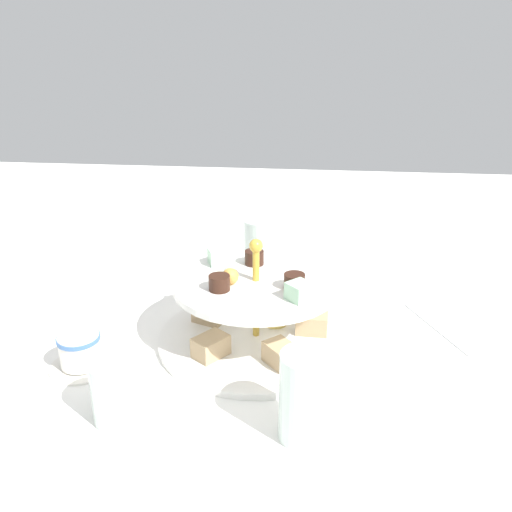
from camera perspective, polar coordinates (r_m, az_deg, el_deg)
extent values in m
plane|color=white|center=(0.82, 0.00, -9.15)|extent=(2.40, 2.40, 0.00)
cylinder|color=white|center=(0.81, 0.00, -8.85)|extent=(0.30, 0.30, 0.01)
cylinder|color=white|center=(0.77, 0.00, -2.98)|extent=(0.24, 0.24, 0.01)
cylinder|color=gold|center=(0.78, 0.00, -4.25)|extent=(0.01, 0.01, 0.16)
sphere|color=gold|center=(0.75, 0.00, 1.11)|extent=(0.02, 0.02, 0.02)
cube|color=tan|center=(0.84, -5.10, -6.15)|extent=(0.05, 0.06, 0.03)
cube|color=tan|center=(0.76, -4.94, -9.75)|extent=(0.06, 0.06, 0.03)
cube|color=tan|center=(0.74, 2.76, -10.65)|extent=(0.06, 0.06, 0.03)
cube|color=tan|center=(0.82, 6.08, -7.28)|extent=(0.04, 0.05, 0.03)
cube|color=tan|center=(0.88, 1.18, -4.90)|extent=(0.05, 0.04, 0.03)
cylinder|color=#E5C660|center=(0.84, 2.13, -6.95)|extent=(0.04, 0.04, 0.01)
cylinder|color=#381E14|center=(0.74, -4.01, -2.92)|extent=(0.03, 0.03, 0.02)
cylinder|color=#381E14|center=(0.74, 4.20, -2.77)|extent=(0.03, 0.03, 0.02)
cylinder|color=#381E14|center=(0.82, -0.19, -0.17)|extent=(0.03, 0.03, 0.02)
cube|color=#B2E5BC|center=(0.82, -4.08, -0.07)|extent=(0.04, 0.04, 0.02)
cube|color=#B2E5BC|center=(0.71, 4.75, -3.84)|extent=(0.04, 0.04, 0.02)
sphere|color=gold|center=(0.75, -2.80, -2.22)|extent=(0.02, 0.02, 0.02)
cylinder|color=silver|center=(1.01, 0.60, 0.83)|extent=(0.07, 0.07, 0.12)
cylinder|color=silver|center=(0.67, -14.76, -13.90)|extent=(0.06, 0.06, 0.08)
cylinder|color=white|center=(0.79, -18.37, -11.20)|extent=(0.09, 0.09, 0.01)
cylinder|color=white|center=(0.78, -18.59, -9.63)|extent=(0.06, 0.06, 0.04)
cylinder|color=#4772B2|center=(0.77, -18.76, -8.45)|extent=(0.06, 0.06, 0.01)
cube|color=silver|center=(0.90, 19.11, -7.32)|extent=(0.16, 0.08, 0.00)
cube|color=silver|center=(0.98, -15.21, -4.36)|extent=(0.16, 0.10, 0.00)
cylinder|color=silver|center=(0.61, 5.39, -14.99)|extent=(0.06, 0.06, 0.11)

